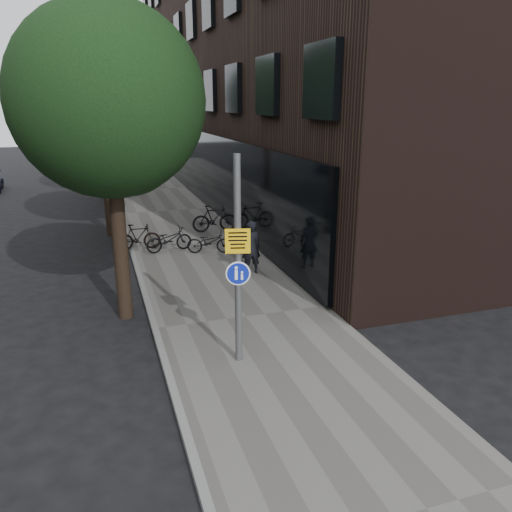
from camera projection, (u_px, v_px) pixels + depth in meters
name	position (u px, v px, depth m)	size (l,w,h in m)	color
ground	(284.00, 393.00, 9.45)	(120.00, 120.00, 0.00)	black
sidewalk	(194.00, 248.00, 18.59)	(4.50, 60.00, 0.12)	#605D58
curb_edge	(132.00, 253.00, 17.93)	(0.15, 60.00, 0.13)	slate
building_right_dark_brick	(287.00, 35.00, 29.27)	(12.00, 40.00, 18.00)	black
street_tree_near	(112.00, 109.00, 11.41)	(4.40, 4.40, 7.50)	black
street_tree_mid	(102.00, 106.00, 19.13)	(5.00, 5.00, 7.80)	black
street_tree_far	(98.00, 105.00, 27.31)	(5.00, 5.00, 7.80)	black
signpost	(238.00, 262.00, 9.79)	(0.48, 0.15, 4.24)	#595B5E
pedestrian	(251.00, 247.00, 15.42)	(0.61, 0.40, 1.68)	black
parked_bike_facade_near	(209.00, 242.00, 17.62)	(0.55, 1.57, 0.83)	black
parked_bike_facade_far	(214.00, 218.00, 20.52)	(0.52, 1.84, 1.11)	black
parked_bike_curb_near	(169.00, 239.00, 17.83)	(0.59, 1.69, 0.89)	black
parked_bike_curb_far	(138.00, 237.00, 18.04)	(0.45, 1.58, 0.95)	black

